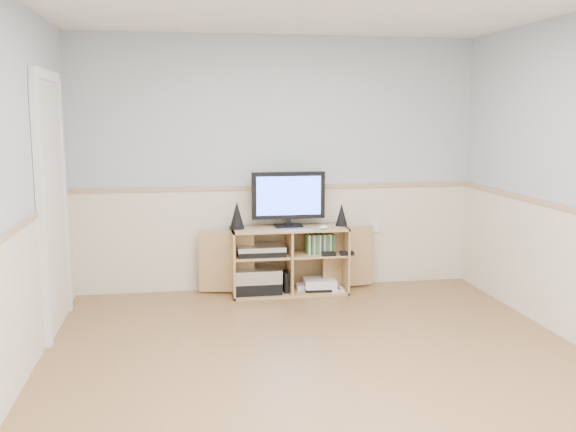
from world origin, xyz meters
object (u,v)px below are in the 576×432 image
at_px(monitor, 288,197).
at_px(keyboard, 296,229).
at_px(media_cabinet, 288,258).
at_px(game_consoles, 318,284).

distance_m(monitor, keyboard, 0.35).
xyz_separation_m(media_cabinet, game_consoles, (0.29, -0.06, -0.26)).
relative_size(monitor, keyboard, 2.56).
distance_m(media_cabinet, game_consoles, 0.40).
bearing_deg(keyboard, monitor, 102.00).
relative_size(media_cabinet, monitor, 2.45).
xyz_separation_m(keyboard, game_consoles, (0.25, 0.13, -0.59)).
height_order(monitor, game_consoles, monitor).
distance_m(media_cabinet, monitor, 0.61).
xyz_separation_m(media_cabinet, monitor, (0.00, -0.00, 0.61)).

